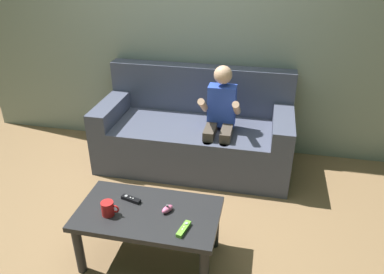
{
  "coord_description": "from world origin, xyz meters",
  "views": [
    {
      "loc": [
        0.79,
        -2.0,
        1.93
      ],
      "look_at": [
        0.26,
        0.43,
        0.62
      ],
      "focal_mm": 34.63,
      "sensor_mm": 36.0,
      "label": 1
    }
  ],
  "objects": [
    {
      "name": "nunchuk_pink",
      "position": [
        0.24,
        -0.2,
        0.42
      ],
      "size": [
        0.08,
        0.1,
        0.05
      ],
      "color": "pink",
      "rests_on": "coffee_table"
    },
    {
      "name": "ground_plane",
      "position": [
        0.0,
        0.0,
        0.0
      ],
      "size": [
        9.06,
        9.06,
        0.0
      ],
      "primitive_type": "plane",
      "color": "olive"
    },
    {
      "name": "wall_back",
      "position": [
        0.0,
        1.47,
        1.25
      ],
      "size": [
        4.53,
        0.05,
        2.5
      ],
      "primitive_type": "cube",
      "color": "gray",
      "rests_on": "ground"
    },
    {
      "name": "coffee_table",
      "position": [
        0.12,
        -0.23,
        0.33
      ],
      "size": [
        0.92,
        0.51,
        0.4
      ],
      "color": "#232326",
      "rests_on": "ground"
    },
    {
      "name": "game_remote_black_far_corner",
      "position": [
        -0.03,
        -0.15,
        0.41
      ],
      "size": [
        0.14,
        0.07,
        0.03
      ],
      "color": "black",
      "rests_on": "coffee_table"
    },
    {
      "name": "couch",
      "position": [
        0.15,
        1.08,
        0.31
      ],
      "size": [
        1.78,
        0.8,
        0.89
      ],
      "color": "#474C60",
      "rests_on": "ground"
    },
    {
      "name": "person_seated_on_couch",
      "position": [
        0.41,
        0.9,
        0.58
      ],
      "size": [
        0.34,
        0.42,
        1.02
      ],
      "color": "#4C4238",
      "rests_on": "ground"
    },
    {
      "name": "coffee_mug",
      "position": [
        -0.12,
        -0.31,
        0.45
      ],
      "size": [
        0.12,
        0.08,
        0.09
      ],
      "color": "red",
      "rests_on": "coffee_table"
    },
    {
      "name": "game_remote_lime_near_edge",
      "position": [
        0.38,
        -0.35,
        0.41
      ],
      "size": [
        0.07,
        0.14,
        0.03
      ],
      "color": "#72C638",
      "rests_on": "coffee_table"
    }
  ]
}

